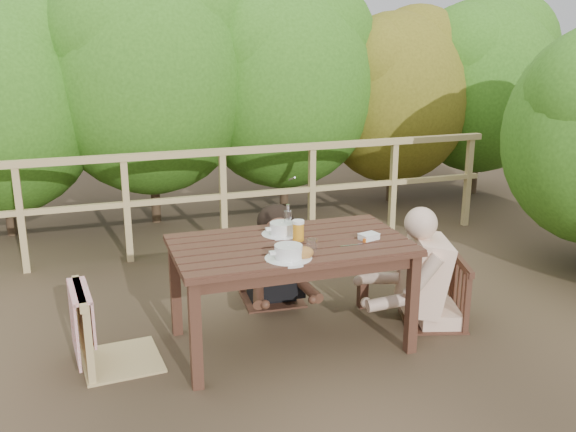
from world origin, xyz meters
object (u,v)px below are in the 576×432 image
object	(u,v)px
table	(290,294)
beer_glass	(298,232)
butter_tub	(369,237)
tumbler	(312,245)
woman	(271,224)
chair_left	(116,289)
chair_far	(272,245)
soup_near	(288,253)
bottle	(288,220)
diner_right	(442,228)
chair_right	(436,265)
soup_far	(282,229)
bread_roll	(303,253)

from	to	relation	value
table	beer_glass	xyz separation A→B (m)	(0.06, 0.01, 0.44)
beer_glass	butter_tub	world-z (taller)	beer_glass
beer_glass	tumbler	world-z (taller)	beer_glass
woman	chair_left	bearing A→B (deg)	32.08
woman	butter_tub	xyz separation A→B (m)	(0.42, -0.87, 0.12)
chair_far	soup_near	size ratio (longest dim) A/B	3.18
beer_glass	butter_tub	distance (m)	0.48
table	woman	distance (m)	0.81
chair_far	woman	size ratio (longest dim) A/B	0.74
beer_glass	chair_left	bearing A→B (deg)	176.01
bottle	tumbler	size ratio (longest dim) A/B	2.67
woman	butter_tub	world-z (taller)	woman
table	butter_tub	xyz separation A→B (m)	(0.52, -0.12, 0.39)
chair_far	bottle	bearing A→B (deg)	-91.52
diner_right	soup_near	world-z (taller)	diner_right
chair_far	chair_right	xyz separation A→B (m)	(1.01, -0.76, -0.02)
beer_glass	woman	bearing A→B (deg)	87.37
chair_right	soup_near	bearing A→B (deg)	-61.20
table	chair_right	size ratio (longest dim) A/B	1.74
bottle	tumbler	xyz separation A→B (m)	(0.04, -0.36, -0.07)
soup_far	woman	bearing A→B (deg)	80.85
soup_near	chair_left	bearing A→B (deg)	159.40
table	beer_glass	size ratio (longest dim) A/B	10.13
soup_far	butter_tub	size ratio (longest dim) A/B	2.20
chair_right	bread_roll	size ratio (longest dim) A/B	6.61
chair_right	diner_right	distance (m)	0.28
chair_left	tumbler	size ratio (longest dim) A/B	12.38
diner_right	chair_far	bearing A→B (deg)	70.44
soup_far	bottle	size ratio (longest dim) A/B	1.27
diner_right	beer_glass	distance (m)	1.08
chair_far	diner_right	distance (m)	1.32
soup_near	soup_far	size ratio (longest dim) A/B	1.04
soup_near	butter_tub	size ratio (longest dim) A/B	2.30
chair_left	woman	size ratio (longest dim) A/B	0.82
table	chair_left	bearing A→B (deg)	175.21
bottle	butter_tub	distance (m)	0.56
chair_left	beer_glass	distance (m)	1.23
diner_right	butter_tub	distance (m)	0.62
diner_right	tumbler	bearing A→B (deg)	115.21
chair_far	butter_tub	bearing A→B (deg)	-59.79
soup_near	bottle	xyz separation A→B (m)	(0.15, 0.47, 0.06)
chair_left	soup_far	size ratio (longest dim) A/B	3.65
chair_far	soup_near	xyz separation A→B (m)	(-0.20, -1.02, 0.30)
table	soup_near	xyz separation A→B (m)	(-0.11, -0.29, 0.41)
woman	diner_right	size ratio (longest dim) A/B	0.87
diner_right	bottle	xyz separation A→B (m)	(-1.09, 0.21, 0.11)
chair_right	diner_right	size ratio (longest dim) A/B	0.62
chair_far	woman	bearing A→B (deg)	93.79
bottle	butter_tub	size ratio (longest dim) A/B	1.74
chair_left	woman	bearing A→B (deg)	-66.12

